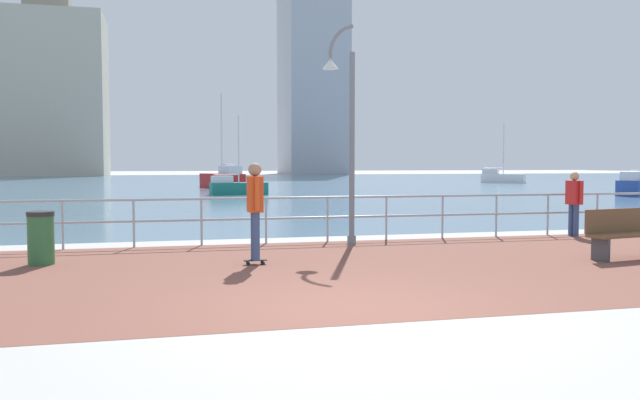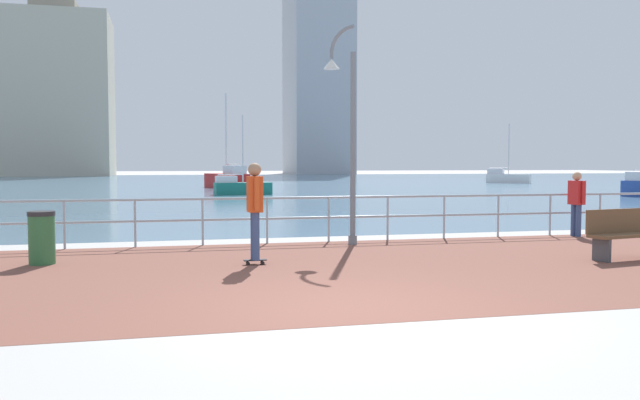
% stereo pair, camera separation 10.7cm
% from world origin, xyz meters
% --- Properties ---
extents(ground, '(220.00, 220.00, 0.00)m').
position_xyz_m(ground, '(0.00, 40.00, 0.00)').
color(ground, '#ADAAA5').
extents(brick_paving, '(28.00, 7.34, 0.01)m').
position_xyz_m(brick_paving, '(0.00, 3.00, 0.00)').
color(brick_paving, brown).
rests_on(brick_paving, ground).
extents(harbor_water, '(180.00, 88.00, 0.00)m').
position_xyz_m(harbor_water, '(0.00, 51.68, 0.00)').
color(harbor_water, slate).
rests_on(harbor_water, ground).
extents(waterfront_railing, '(25.25, 0.06, 1.03)m').
position_xyz_m(waterfront_railing, '(-0.00, 6.68, 0.71)').
color(waterfront_railing, '#9EADB7').
rests_on(waterfront_railing, ground).
extents(lamppost, '(0.66, 0.66, 4.74)m').
position_xyz_m(lamppost, '(1.67, 6.20, 2.62)').
color(lamppost, slate).
rests_on(lamppost, ground).
extents(skateboarder, '(0.40, 0.55, 1.77)m').
position_xyz_m(skateboarder, '(-0.65, 3.76, 1.07)').
color(skateboarder, black).
rests_on(skateboarder, ground).
extents(bystander, '(0.29, 0.56, 1.56)m').
position_xyz_m(bystander, '(7.48, 6.33, 0.91)').
color(bystander, '#384C7A').
rests_on(bystander, ground).
extents(trash_bin, '(0.46, 0.46, 0.93)m').
position_xyz_m(trash_bin, '(-4.27, 4.66, 0.47)').
color(trash_bin, '#2D6638').
rests_on(trash_bin, ground).
extents(park_bench, '(1.65, 0.73, 0.92)m').
position_xyz_m(park_bench, '(6.07, 2.87, 0.48)').
color(park_bench, brown).
rests_on(park_bench, ground).
extents(sailboat_gray, '(3.67, 3.43, 5.39)m').
position_xyz_m(sailboat_gray, '(27.92, 45.76, 0.51)').
color(sailboat_gray, white).
rests_on(sailboat_gray, ground).
extents(sailboat_white, '(2.96, 5.07, 6.81)m').
position_xyz_m(sailboat_white, '(1.98, 39.12, 0.65)').
color(sailboat_white, '#B21E1E').
rests_on(sailboat_white, ground).
extents(sailboat_blue, '(3.30, 1.33, 4.51)m').
position_xyz_m(sailboat_blue, '(1.87, 29.19, 0.43)').
color(sailboat_blue, '#197266').
rests_on(sailboat_blue, ground).
extents(tower_concrete, '(15.44, 11.94, 25.14)m').
position_xyz_m(tower_concrete, '(-17.95, 92.62, 11.74)').
color(tower_concrete, '#B2AD99').
rests_on(tower_concrete, ground).
extents(tower_glass, '(10.09, 13.40, 41.09)m').
position_xyz_m(tower_glass, '(23.03, 101.18, 19.71)').
color(tower_glass, '#A3A8B2').
rests_on(tower_glass, ground).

